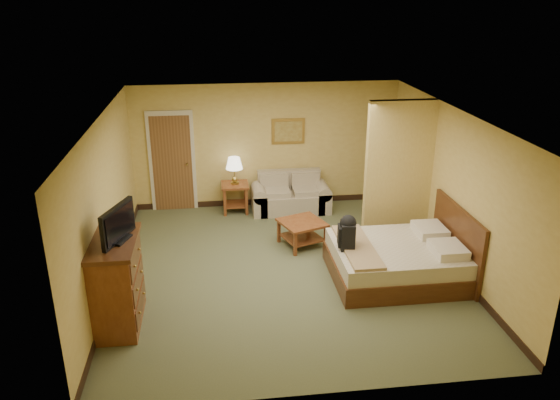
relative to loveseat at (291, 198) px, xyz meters
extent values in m
plane|color=#535A3A|center=(-0.46, -2.57, -0.26)|extent=(6.00, 6.00, 0.00)
plane|color=white|center=(-0.46, -2.57, 2.34)|extent=(6.00, 6.00, 0.00)
cube|color=#D1B359|center=(-0.46, 0.43, 1.04)|extent=(5.50, 0.02, 2.60)
cube|color=#D1B359|center=(-3.21, -2.57, 1.04)|extent=(0.02, 6.00, 2.60)
cube|color=#D1B359|center=(2.29, -2.57, 1.04)|extent=(0.02, 6.00, 2.60)
cube|color=#D1B359|center=(1.69, -1.64, 1.04)|extent=(1.20, 0.15, 2.60)
cube|color=beige|center=(-2.41, 0.40, 0.79)|extent=(0.94, 0.06, 2.10)
cube|color=brown|center=(-2.41, 0.39, 0.74)|extent=(0.80, 0.04, 2.00)
cylinder|color=#A5893C|center=(-2.11, 0.33, 0.74)|extent=(0.04, 0.12, 0.04)
cube|color=black|center=(-0.46, 0.42, -0.20)|extent=(5.50, 0.02, 0.12)
cube|color=tan|center=(0.00, -0.04, -0.07)|extent=(1.32, 0.71, 0.40)
cube|color=tan|center=(0.00, 0.26, 0.34)|extent=(1.32, 0.17, 0.42)
cube|color=tan|center=(-0.66, -0.04, -0.04)|extent=(0.28, 0.71, 0.44)
cube|color=tan|center=(0.66, -0.04, -0.04)|extent=(0.28, 0.71, 0.44)
cube|color=brown|center=(-1.15, 0.08, 0.32)|extent=(0.55, 0.55, 0.04)
cube|color=brown|center=(-1.15, 0.08, -0.10)|extent=(0.47, 0.47, 0.03)
cube|color=brown|center=(-1.37, -0.14, 0.02)|extent=(0.06, 0.06, 0.56)
cube|color=brown|center=(-0.93, -0.14, 0.02)|extent=(0.06, 0.06, 0.56)
cube|color=brown|center=(-1.37, 0.30, 0.02)|extent=(0.06, 0.06, 0.56)
cube|color=brown|center=(-0.93, 0.30, 0.02)|extent=(0.06, 0.06, 0.56)
cylinder|color=#A5893C|center=(-1.15, 0.08, 0.36)|extent=(0.17, 0.17, 0.04)
cylinder|color=#A5893C|center=(-1.15, 0.08, 0.58)|extent=(0.02, 0.02, 0.29)
cone|color=white|center=(-1.15, 0.08, 0.79)|extent=(0.34, 0.34, 0.24)
cube|color=brown|center=(-0.04, -1.69, 0.18)|extent=(0.93, 0.93, 0.04)
cube|color=brown|center=(-0.04, -1.69, -0.11)|extent=(0.80, 0.80, 0.03)
cube|color=brown|center=(-0.35, -2.00, -0.05)|extent=(0.05, 0.05, 0.43)
cube|color=brown|center=(0.27, -1.37, -0.05)|extent=(0.05, 0.05, 0.43)
cube|color=#B78E3F|center=(0.00, 0.41, 1.34)|extent=(0.69, 0.03, 0.54)
cube|color=olive|center=(0.00, 0.39, 1.34)|extent=(0.57, 0.02, 0.42)
cube|color=brown|center=(-2.93, -3.81, 0.34)|extent=(0.55, 1.10, 1.20)
cube|color=#44220F|center=(-2.93, -3.81, 0.97)|extent=(0.62, 1.18, 0.06)
cube|color=black|center=(-2.83, -3.81, 1.01)|extent=(0.31, 0.39, 0.03)
cube|color=black|center=(-2.83, -3.81, 1.25)|extent=(0.33, 0.76, 0.48)
cube|color=#44220F|center=(1.29, -3.03, -0.11)|extent=(2.10, 1.68, 0.31)
cube|color=beige|center=(1.29, -3.03, 0.18)|extent=(2.03, 1.61, 0.25)
cube|color=#44220F|center=(2.25, -3.03, 0.31)|extent=(0.06, 1.78, 1.15)
cube|color=#EEE6CE|center=(1.94, -3.40, 0.36)|extent=(0.47, 0.58, 0.15)
cube|color=#EEE6CE|center=(1.94, -2.67, 0.36)|extent=(0.47, 0.58, 0.15)
cube|color=#9C7E55|center=(0.61, -3.03, 0.32)|extent=(0.47, 1.57, 0.05)
cube|color=black|center=(0.45, -3.02, 0.51)|extent=(0.26, 0.35, 0.43)
sphere|color=black|center=(0.45, -3.02, 0.73)|extent=(0.26, 0.26, 0.26)
camera|label=1|loc=(-1.55, -10.52, 4.10)|focal=35.00mm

